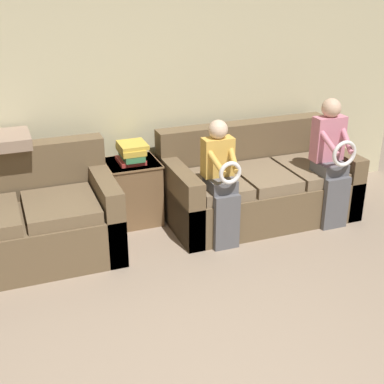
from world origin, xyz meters
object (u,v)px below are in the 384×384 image
(couch_side, at_px, (23,222))
(side_shelf, at_px, (133,191))
(throw_pillow, at_px, (4,140))
(couch_main, at_px, (256,186))
(book_stack, at_px, (131,152))
(child_right_seated, at_px, (331,158))
(child_left_seated, at_px, (221,178))

(couch_side, xyz_separation_m, side_shelf, (1.07, 0.33, -0.01))
(throw_pillow, bearing_deg, couch_main, -6.73)
(side_shelf, bearing_deg, throw_pillow, -179.08)
(couch_main, relative_size, book_stack, 5.74)
(couch_main, distance_m, side_shelf, 1.23)
(side_shelf, bearing_deg, couch_side, -162.59)
(child_right_seated, bearing_deg, child_left_seated, -179.75)
(couch_main, relative_size, side_shelf, 2.96)
(couch_side, bearing_deg, child_right_seated, -7.16)
(child_left_seated, bearing_deg, book_stack, 132.17)
(couch_side, relative_size, book_stack, 4.93)
(couch_main, relative_size, child_left_seated, 1.63)
(couch_side, height_order, side_shelf, couch_side)
(child_right_seated, bearing_deg, couch_main, 145.01)
(side_shelf, distance_m, throw_pillow, 1.30)
(child_left_seated, relative_size, side_shelf, 1.82)
(couch_side, height_order, throw_pillow, throw_pillow)
(couch_main, distance_m, child_left_seated, 0.77)
(side_shelf, height_order, throw_pillow, throw_pillow)
(child_left_seated, xyz_separation_m, book_stack, (-0.63, 0.69, 0.09))
(couch_main, xyz_separation_m, child_left_seated, (-0.57, -0.40, 0.32))
(side_shelf, xyz_separation_m, book_stack, (-0.00, -0.00, 0.40))
(couch_main, xyz_separation_m, side_shelf, (-1.20, 0.29, 0.01))
(couch_side, bearing_deg, book_stack, 17.21)
(couch_main, xyz_separation_m, couch_side, (-2.26, -0.04, 0.02))
(book_stack, bearing_deg, child_left_seated, -47.83)
(child_right_seated, relative_size, throw_pillow, 2.78)
(throw_pillow, bearing_deg, book_stack, 0.70)
(couch_side, distance_m, child_right_seated, 2.88)
(child_left_seated, distance_m, side_shelf, 0.99)
(side_shelf, bearing_deg, couch_main, -13.69)
(child_left_seated, height_order, child_right_seated, child_right_seated)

